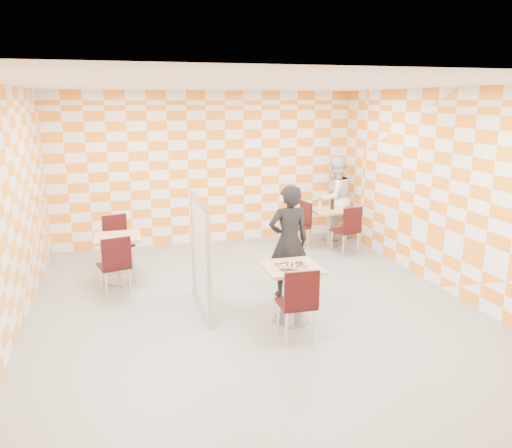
{
  "coord_description": "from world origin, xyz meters",
  "views": [
    {
      "loc": [
        -1.67,
        -6.25,
        2.8
      ],
      "look_at": [
        0.1,
        0.2,
        1.15
      ],
      "focal_mm": 35.0,
      "sensor_mm": 36.0,
      "label": 1
    }
  ],
  "objects_px": {
    "main_table": "(291,284)",
    "soda_bottle": "(332,204)",
    "sport_bottle": "(320,204)",
    "chair_empty_far": "(117,238)",
    "empty_table": "(118,251)",
    "chair_main_front": "(299,299)",
    "chair_empty_near": "(115,261)",
    "partition": "(200,255)",
    "man_dark": "(289,241)",
    "second_table": "(329,221)",
    "chair_second_side": "(301,222)",
    "chair_second_front": "(348,227)",
    "man_white": "(335,198)"
  },
  "relations": [
    {
      "from": "second_table",
      "to": "chair_main_front",
      "type": "distance_m",
      "value": 4.13
    },
    {
      "from": "second_table",
      "to": "chair_empty_far",
      "type": "bearing_deg",
      "value": -176.19
    },
    {
      "from": "chair_empty_near",
      "to": "man_dark",
      "type": "height_order",
      "value": "man_dark"
    },
    {
      "from": "empty_table",
      "to": "chair_main_front",
      "type": "xyz_separation_m",
      "value": [
        2.03,
        -2.7,
        0.04
      ]
    },
    {
      "from": "chair_second_front",
      "to": "chair_second_side",
      "type": "xyz_separation_m",
      "value": [
        -0.71,
        0.62,
        0.0
      ]
    },
    {
      "from": "partition",
      "to": "chair_second_front",
      "type": "bearing_deg",
      "value": 30.11
    },
    {
      "from": "partition",
      "to": "sport_bottle",
      "type": "relative_size",
      "value": 7.75
    },
    {
      "from": "empty_table",
      "to": "chair_second_front",
      "type": "relative_size",
      "value": 0.81
    },
    {
      "from": "chair_second_side",
      "to": "second_table",
      "type": "bearing_deg",
      "value": -0.26
    },
    {
      "from": "chair_empty_far",
      "to": "man_white",
      "type": "height_order",
      "value": "man_white"
    },
    {
      "from": "sport_bottle",
      "to": "chair_empty_far",
      "type": "bearing_deg",
      "value": -174.07
    },
    {
      "from": "chair_empty_near",
      "to": "chair_empty_far",
      "type": "relative_size",
      "value": 1.0
    },
    {
      "from": "second_table",
      "to": "sport_bottle",
      "type": "bearing_deg",
      "value": 137.89
    },
    {
      "from": "man_white",
      "to": "second_table",
      "type": "bearing_deg",
      "value": 39.47
    },
    {
      "from": "partition",
      "to": "man_dark",
      "type": "xyz_separation_m",
      "value": [
        1.32,
        0.18,
        0.04
      ]
    },
    {
      "from": "main_table",
      "to": "chair_main_front",
      "type": "bearing_deg",
      "value": -100.9
    },
    {
      "from": "chair_second_side",
      "to": "partition",
      "type": "bearing_deg",
      "value": -134.31
    },
    {
      "from": "main_table",
      "to": "man_dark",
      "type": "height_order",
      "value": "man_dark"
    },
    {
      "from": "main_table",
      "to": "empty_table",
      "type": "xyz_separation_m",
      "value": [
        -2.15,
        2.1,
        0.0
      ]
    },
    {
      "from": "chair_empty_far",
      "to": "partition",
      "type": "distance_m",
      "value": 2.39
    },
    {
      "from": "chair_empty_far",
      "to": "sport_bottle",
      "type": "bearing_deg",
      "value": 5.93
    },
    {
      "from": "chair_second_front",
      "to": "chair_empty_near",
      "type": "height_order",
      "value": "same"
    },
    {
      "from": "chair_empty_near",
      "to": "sport_bottle",
      "type": "distance_m",
      "value": 4.27
    },
    {
      "from": "chair_empty_far",
      "to": "sport_bottle",
      "type": "distance_m",
      "value": 3.89
    },
    {
      "from": "main_table",
      "to": "chair_second_side",
      "type": "bearing_deg",
      "value": 67.53
    },
    {
      "from": "chair_empty_far",
      "to": "chair_main_front",
      "type": "bearing_deg",
      "value": -58.78
    },
    {
      "from": "chair_main_front",
      "to": "chair_empty_near",
      "type": "height_order",
      "value": "same"
    },
    {
      "from": "second_table",
      "to": "empty_table",
      "type": "bearing_deg",
      "value": -166.76
    },
    {
      "from": "main_table",
      "to": "empty_table",
      "type": "bearing_deg",
      "value": 135.59
    },
    {
      "from": "main_table",
      "to": "soda_bottle",
      "type": "xyz_separation_m",
      "value": [
        1.91,
        3.06,
        0.34
      ]
    },
    {
      "from": "chair_second_front",
      "to": "chair_empty_far",
      "type": "height_order",
      "value": "same"
    },
    {
      "from": "man_dark",
      "to": "man_white",
      "type": "bearing_deg",
      "value": -126.2
    },
    {
      "from": "chair_second_side",
      "to": "chair_empty_near",
      "type": "xyz_separation_m",
      "value": [
        -3.45,
        -1.6,
        0.0
      ]
    },
    {
      "from": "main_table",
      "to": "partition",
      "type": "relative_size",
      "value": 0.48
    },
    {
      "from": "chair_second_front",
      "to": "chair_empty_far",
      "type": "relative_size",
      "value": 1.0
    },
    {
      "from": "chair_second_front",
      "to": "chair_second_side",
      "type": "distance_m",
      "value": 0.94
    },
    {
      "from": "partition",
      "to": "man_dark",
      "type": "height_order",
      "value": "man_dark"
    },
    {
      "from": "chair_main_front",
      "to": "partition",
      "type": "height_order",
      "value": "partition"
    },
    {
      "from": "chair_second_front",
      "to": "partition",
      "type": "height_order",
      "value": "partition"
    },
    {
      "from": "second_table",
      "to": "sport_bottle",
      "type": "distance_m",
      "value": 0.39
    },
    {
      "from": "man_white",
      "to": "soda_bottle",
      "type": "xyz_separation_m",
      "value": [
        -0.26,
        -0.48,
        -0.01
      ]
    },
    {
      "from": "chair_empty_far",
      "to": "man_white",
      "type": "distance_m",
      "value": 4.41
    },
    {
      "from": "main_table",
      "to": "man_white",
      "type": "xyz_separation_m",
      "value": [
        2.18,
        3.54,
        0.35
      ]
    },
    {
      "from": "empty_table",
      "to": "sport_bottle",
      "type": "xyz_separation_m",
      "value": [
        3.85,
        1.07,
        0.33
      ]
    },
    {
      "from": "chair_second_side",
      "to": "chair_empty_far",
      "type": "height_order",
      "value": "same"
    },
    {
      "from": "chair_empty_far",
      "to": "sport_bottle",
      "type": "xyz_separation_m",
      "value": [
        3.86,
        0.4,
        0.29
      ]
    },
    {
      "from": "chair_empty_far",
      "to": "sport_bottle",
      "type": "height_order",
      "value": "sport_bottle"
    },
    {
      "from": "chair_second_front",
      "to": "soda_bottle",
      "type": "distance_m",
      "value": 0.71
    },
    {
      "from": "sport_bottle",
      "to": "second_table",
      "type": "bearing_deg",
      "value": -42.11
    },
    {
      "from": "sport_bottle",
      "to": "chair_second_side",
      "type": "bearing_deg",
      "value": -163.5
    }
  ]
}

